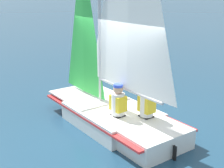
{
  "coord_description": "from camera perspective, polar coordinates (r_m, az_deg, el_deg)",
  "views": [
    {
      "loc": [
        -6.83,
        -1.46,
        3.19
      ],
      "look_at": [
        0.0,
        0.0,
        1.03
      ],
      "focal_mm": 50.0,
      "sensor_mm": 36.0,
      "label": 1
    }
  ],
  "objects": [
    {
      "name": "ground_plane",
      "position": [
        7.68,
        -0.0,
        -7.37
      ],
      "size": [
        260.0,
        260.0,
        0.0
      ],
      "primitive_type": "plane",
      "color": "navy"
    },
    {
      "name": "sailboat_main",
      "position": [
        7.32,
        0.2,
        -1.06
      ],
      "size": [
        3.77,
        3.94,
        6.16
      ],
      "rotation": [
        0.0,
        0.0,
        0.84
      ],
      "color": "white",
      "rests_on": "ground_plane"
    },
    {
      "name": "sailor_crew",
      "position": [
        6.98,
        6.32,
        -4.43
      ],
      "size": [
        0.42,
        0.43,
        1.16
      ],
      "rotation": [
        0.0,
        0.0,
        0.84
      ],
      "color": "black",
      "rests_on": "ground_plane"
    },
    {
      "name": "sailor_helm",
      "position": [
        7.01,
        1.11,
        -4.23
      ],
      "size": [
        0.42,
        0.43,
        1.16
      ],
      "rotation": [
        0.0,
        0.0,
        0.84
      ],
      "color": "black",
      "rests_on": "ground_plane"
    }
  ]
}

